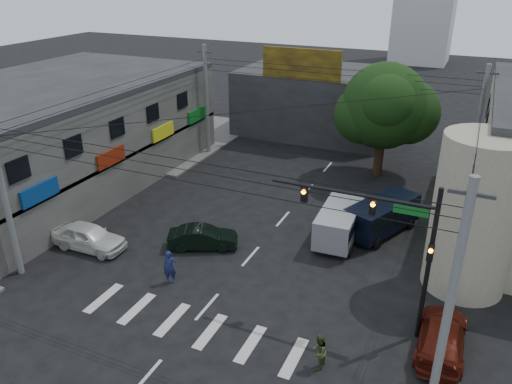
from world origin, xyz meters
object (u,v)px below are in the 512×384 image
Objects in this scene: utility_pole_far_left at (207,101)px; white_compact at (89,237)px; silver_minivan at (339,224)px; pedestrian_olive at (319,352)px; maroon_sedan at (442,336)px; traffic_officer at (170,268)px; street_tree at (384,106)px; utility_pole_near_right at (450,301)px; traffic_gantry at (391,233)px; dark_sedan at (203,238)px; utility_pole_far_right at (476,132)px; navy_van at (382,217)px; utility_pole_near_left at (4,195)px.

utility_pole_far_left is 2.04× the size of white_compact.
pedestrian_olive is at bearing -171.30° from silver_minivan.
maroon_sedan is 13.21m from traffic_officer.
street_tree is 0.95× the size of utility_pole_far_left.
utility_pole_near_right is 12.76m from silver_minivan.
traffic_officer is at bearing -109.41° from street_tree.
silver_minivan is at bearing 119.09° from traffic_gantry.
utility_pole_near_right is at bearing -101.74° from white_compact.
pedestrian_olive is at bearing -84.51° from street_tree.
traffic_officer is (7.81, -18.00, -3.69)m from utility_pole_far_left.
utility_pole_far_left is at bearing 3.13° from dark_sedan.
street_tree reaches higher than traffic_officer.
utility_pole_far_right is at bearing 81.06° from traffic_gantry.
utility_pole_far_left is (-14.50, -1.00, -0.87)m from street_tree.
traffic_officer is (-8.80, -9.75, -0.14)m from navy_van.
utility_pole_far_right is at bearing -68.21° from dark_sedan.
traffic_gantry is 9.69m from navy_van.
street_tree is at bearing 101.99° from traffic_gantry.
navy_van reaches higher than dark_sedan.
street_tree is 10.46m from navy_van.
utility_pole_far_right is 17.88m from maroon_sedan.
traffic_officer is 1.10× the size of pedestrian_olive.
utility_pole_near_right is 1.91× the size of maroon_sedan.
utility_pole_far_right is (2.68, 17.00, -0.23)m from traffic_gantry.
maroon_sedan is 2.65× the size of traffic_officer.
utility_pole_far_left is 1.63× the size of navy_van.
silver_minivan reaches higher than maroon_sedan.
maroon_sedan is 10.20m from navy_van.
white_compact is 0.80× the size of navy_van.
traffic_officer is at bearing 161.11° from navy_van.
traffic_gantry is at bearing -21.99° from traffic_officer.
traffic_gantry reaches higher than dark_sedan.
utility_pole_near_left and utility_pole_far_left have the same top height.
pedestrian_olive is (-0.03, -12.37, -0.23)m from navy_van.
traffic_gantry is 17.21m from utility_pole_far_right.
white_compact reaches higher than maroon_sedan.
dark_sedan is 0.85× the size of silver_minivan.
utility_pole_far_right is at bearing 26.36° from traffic_officer.
utility_pole_far_right is 12.54m from silver_minivan.
utility_pole_near_left is 20.94m from navy_van.
utility_pole_far_left is at bearing 180.00° from utility_pole_far_right.
street_tree is 6.63m from utility_pole_far_right.
white_compact is (1.64, -17.00, -3.84)m from utility_pole_far_left.
traffic_officer is (-6.68, -7.89, -0.14)m from silver_minivan.
utility_pole_near_right is 2.18× the size of dark_sedan.
traffic_officer is (6.17, -1.00, 0.15)m from white_compact.
street_tree is at bearing -71.80° from maroon_sedan.
white_compact is at bearing -101.66° from pedestrian_olive.
utility_pole_far_left is (-21.00, 20.50, 0.00)m from utility_pole_near_right.
white_compact is 0.91× the size of silver_minivan.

